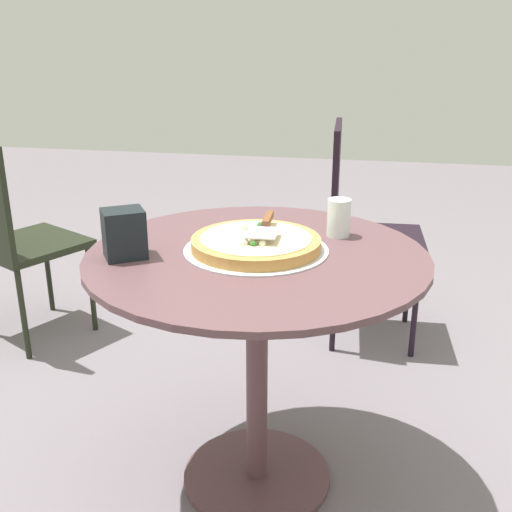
# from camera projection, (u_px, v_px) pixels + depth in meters

# --- Properties ---
(ground_plane) EXTENTS (10.00, 10.00, 0.00)m
(ground_plane) POSITION_uv_depth(u_px,v_px,m) (257.00, 477.00, 1.91)
(ground_plane) COLOR slate
(patio_table) EXTENTS (0.92, 0.92, 0.74)m
(patio_table) POSITION_uv_depth(u_px,v_px,m) (257.00, 312.00, 1.72)
(patio_table) COLOR brown
(patio_table) RESTS_ON ground
(pizza_on_tray) EXTENTS (0.39, 0.39, 0.06)m
(pizza_on_tray) POSITION_uv_depth(u_px,v_px,m) (256.00, 244.00, 1.67)
(pizza_on_tray) COLOR silver
(pizza_on_tray) RESTS_ON patio_table
(pizza_server) EXTENTS (0.08, 0.21, 0.02)m
(pizza_server) POSITION_uv_depth(u_px,v_px,m) (265.00, 225.00, 1.68)
(pizza_server) COLOR silver
(pizza_server) RESTS_ON pizza_on_tray
(drinking_cup) EXTENTS (0.07, 0.07, 0.11)m
(drinking_cup) POSITION_uv_depth(u_px,v_px,m) (339.00, 218.00, 1.78)
(drinking_cup) COLOR silver
(drinking_cup) RESTS_ON patio_table
(napkin_dispenser) EXTENTS (0.14, 0.13, 0.13)m
(napkin_dispenser) POSITION_uv_depth(u_px,v_px,m) (124.00, 234.00, 1.61)
(napkin_dispenser) COLOR black
(napkin_dispenser) RESTS_ON patio_table
(patio_chair_near) EXTENTS (0.54, 0.54, 0.89)m
(patio_chair_near) POSITION_uv_depth(u_px,v_px,m) (10.00, 230.00, 2.59)
(patio_chair_near) COLOR black
(patio_chair_near) RESTS_ON ground
(patio_chair_corner) EXTENTS (0.41, 0.41, 0.94)m
(patio_chair_corner) POSITION_uv_depth(u_px,v_px,m) (359.00, 219.00, 2.62)
(patio_chair_corner) COLOR black
(patio_chair_corner) RESTS_ON ground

